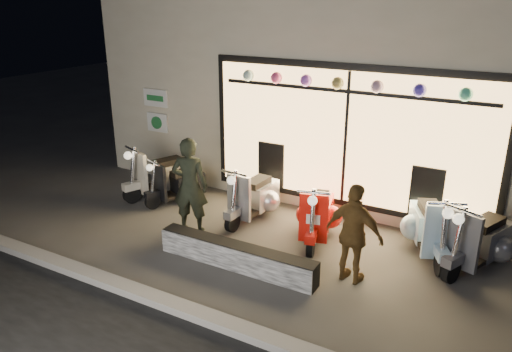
% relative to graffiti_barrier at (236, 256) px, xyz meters
% --- Properties ---
extents(ground, '(40.00, 40.00, 0.00)m').
position_rel_graffiti_barrier_xyz_m(ground, '(-0.05, 0.65, -0.20)').
color(ground, '#383533').
rests_on(ground, ground).
extents(kerb, '(40.00, 0.25, 0.12)m').
position_rel_graffiti_barrier_xyz_m(kerb, '(-0.05, -1.35, -0.14)').
color(kerb, slate).
rests_on(kerb, ground).
extents(shop_building, '(10.20, 6.23, 4.20)m').
position_rel_graffiti_barrier_xyz_m(shop_building, '(-0.04, 5.63, 1.90)').
color(shop_building, beige).
rests_on(shop_building, ground).
extents(graffiti_barrier, '(2.65, 0.28, 0.40)m').
position_rel_graffiti_barrier_xyz_m(graffiti_barrier, '(0.00, 0.00, 0.00)').
color(graffiti_barrier, black).
rests_on(graffiti_barrier, ground).
extents(scooter_silver, '(0.52, 1.48, 1.06)m').
position_rel_graffiti_barrier_xyz_m(scooter_silver, '(-0.67, 1.80, 0.22)').
color(scooter_silver, black).
rests_on(scooter_silver, ground).
extents(scooter_red, '(0.72, 1.48, 1.05)m').
position_rel_graffiti_barrier_xyz_m(scooter_red, '(0.66, 1.63, 0.22)').
color(scooter_red, black).
rests_on(scooter_red, ground).
extents(scooter_black, '(0.74, 1.28, 0.93)m').
position_rel_graffiti_barrier_xyz_m(scooter_black, '(-2.36, 1.74, 0.17)').
color(scooter_black, black).
rests_on(scooter_black, ground).
extents(scooter_cream, '(0.87, 1.50, 1.09)m').
position_rel_graffiti_barrier_xyz_m(scooter_cream, '(-2.87, 1.87, 0.24)').
color(scooter_cream, black).
rests_on(scooter_cream, ground).
extents(scooter_blue, '(0.91, 1.51, 1.11)m').
position_rel_graffiti_barrier_xyz_m(scooter_blue, '(2.45, 2.04, 0.24)').
color(scooter_blue, black).
rests_on(scooter_blue, ground).
extents(scooter_grey, '(0.88, 1.52, 1.10)m').
position_rel_graffiti_barrier_xyz_m(scooter_grey, '(3.26, 1.92, 0.24)').
color(scooter_grey, black).
rests_on(scooter_grey, ground).
extents(man, '(0.73, 0.60, 1.72)m').
position_rel_graffiti_barrier_xyz_m(man, '(-1.38, 0.72, 0.66)').
color(man, black).
rests_on(man, ground).
extents(woman, '(0.93, 0.50, 1.51)m').
position_rel_graffiti_barrier_xyz_m(woman, '(1.67, 0.51, 0.56)').
color(woman, brown).
rests_on(woman, ground).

